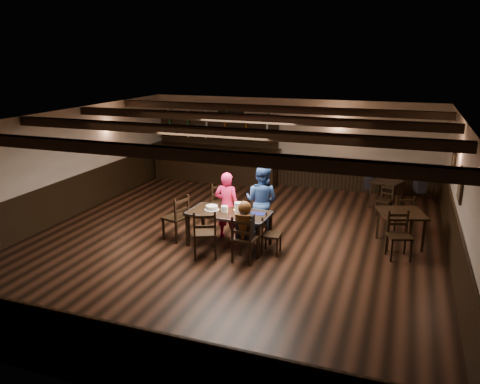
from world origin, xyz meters
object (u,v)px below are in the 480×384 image
(dining_table, at_px, (229,215))
(bar_counter, at_px, (216,159))
(man_blue, at_px, (262,201))
(chair_near_right, at_px, (243,236))
(cake, at_px, (212,208))
(chair_near_left, at_px, (205,230))
(woman_pink, at_px, (227,205))

(dining_table, relative_size, bar_counter, 0.42)
(man_blue, bearing_deg, dining_table, 66.70)
(dining_table, height_order, chair_near_right, chair_near_right)
(dining_table, xyz_separation_m, cake, (-0.41, 0.02, 0.11))
(cake, bearing_deg, chair_near_left, -76.83)
(chair_near_left, relative_size, woman_pink, 0.68)
(chair_near_left, relative_size, bar_counter, 0.24)
(chair_near_left, xyz_separation_m, man_blue, (0.70, 1.57, 0.22))
(chair_near_left, distance_m, cake, 0.86)
(woman_pink, height_order, bar_counter, bar_counter)
(bar_counter, bearing_deg, woman_pink, -64.46)
(woman_pink, bearing_deg, cake, 61.20)
(woman_pink, height_order, man_blue, man_blue)
(dining_table, height_order, cake, cake)
(cake, bearing_deg, woman_pink, 62.76)
(chair_near_right, xyz_separation_m, woman_pink, (-0.79, 1.15, 0.19))
(man_blue, bearing_deg, chair_near_right, 102.63)
(dining_table, relative_size, woman_pink, 1.18)
(chair_near_right, bearing_deg, man_blue, 93.64)
(chair_near_right, distance_m, bar_counter, 6.35)
(dining_table, bearing_deg, cake, 177.17)
(dining_table, bearing_deg, man_blue, 57.70)
(bar_counter, bearing_deg, dining_table, -64.34)
(chair_near_left, bearing_deg, dining_table, 74.99)
(dining_table, bearing_deg, woman_pink, 116.97)
(chair_near_left, relative_size, man_blue, 0.63)
(woman_pink, xyz_separation_m, cake, (-0.20, -0.39, 0.04))
(dining_table, distance_m, chair_near_left, 0.83)
(man_blue, relative_size, bar_counter, 0.39)
(woman_pink, bearing_deg, chair_near_left, 88.09)
(woman_pink, relative_size, man_blue, 0.92)
(chair_near_left, xyz_separation_m, bar_counter, (-2.14, 5.69, 0.13))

